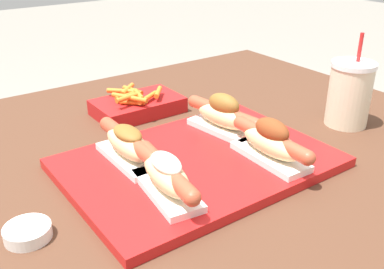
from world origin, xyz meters
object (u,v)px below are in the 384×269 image
(hot_dog_1, at_px, (271,142))
(drink_cup, at_px, (349,94))
(hot_dog_0, at_px, (166,175))
(hot_dog_3, at_px, (224,115))
(sauce_bowl, at_px, (28,232))
(serving_tray, at_px, (198,163))
(fries_basket, at_px, (138,105))
(hot_dog_2, at_px, (128,144))

(hot_dog_1, distance_m, drink_cup, 0.28)
(hot_dog_0, relative_size, hot_dog_3, 1.00)
(sauce_bowl, bearing_deg, drink_cup, -0.65)
(serving_tray, bearing_deg, fries_basket, 82.92)
(hot_dog_1, bearing_deg, fries_basket, 100.24)
(hot_dog_0, xyz_separation_m, hot_dog_3, (0.22, 0.13, 0.00))
(sauce_bowl, bearing_deg, hot_dog_2, 23.01)
(fries_basket, bearing_deg, serving_tray, -97.08)
(hot_dog_1, bearing_deg, hot_dog_2, 145.45)
(hot_dog_0, distance_m, drink_cup, 0.49)
(sauce_bowl, xyz_separation_m, drink_cup, (0.69, -0.01, 0.06))
(serving_tray, xyz_separation_m, hot_dog_2, (-0.11, 0.07, 0.04))
(hot_dog_1, height_order, hot_dog_3, hot_dog_3)
(hot_dog_0, bearing_deg, serving_tray, 30.53)
(hot_dog_3, bearing_deg, drink_cup, -19.89)
(hot_dog_3, bearing_deg, hot_dog_0, -149.44)
(serving_tray, height_order, sauce_bowl, same)
(hot_dog_1, distance_m, sauce_bowl, 0.42)
(hot_dog_0, relative_size, fries_basket, 0.99)
(sauce_bowl, relative_size, drink_cup, 0.33)
(hot_dog_0, relative_size, drink_cup, 0.98)
(fries_basket, bearing_deg, hot_dog_1, -79.76)
(hot_dog_3, distance_m, fries_basket, 0.24)
(drink_cup, bearing_deg, sauce_bowl, 179.35)
(serving_tray, relative_size, sauce_bowl, 7.05)
(hot_dog_3, bearing_deg, serving_tray, -149.41)
(hot_dog_2, distance_m, drink_cup, 0.49)
(hot_dog_1, bearing_deg, drink_cup, 9.43)
(hot_dog_0, height_order, hot_dog_3, hot_dog_3)
(serving_tray, distance_m, hot_dog_0, 0.13)
(drink_cup, xyz_separation_m, fries_basket, (-0.34, 0.32, -0.05))
(serving_tray, bearing_deg, hot_dog_1, -37.40)
(serving_tray, relative_size, hot_dog_0, 2.40)
(hot_dog_0, bearing_deg, fries_basket, 67.71)
(hot_dog_1, height_order, fries_basket, hot_dog_1)
(hot_dog_0, distance_m, sauce_bowl, 0.21)
(hot_dog_1, xyz_separation_m, hot_dog_2, (-0.21, 0.14, -0.00))
(drink_cup, bearing_deg, fries_basket, 137.00)
(hot_dog_0, distance_m, hot_dog_3, 0.25)
(hot_dog_0, distance_m, hot_dog_1, 0.21)
(serving_tray, distance_m, hot_dog_1, 0.14)
(hot_dog_2, relative_size, sauce_bowl, 2.96)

